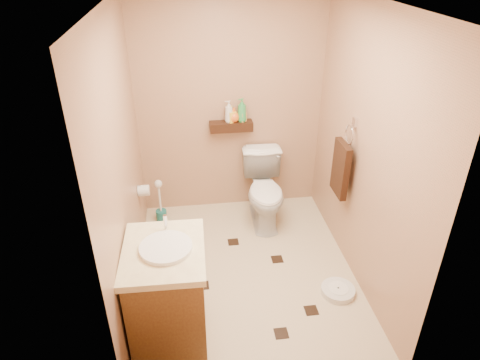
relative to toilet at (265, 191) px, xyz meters
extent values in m
plane|color=#CCB395|center=(-0.32, -0.83, -0.39)|extent=(2.50, 2.50, 0.00)
cube|color=#A87E60|center=(-0.32, 0.42, 0.81)|extent=(2.00, 0.04, 2.40)
cube|color=#A87E60|center=(-0.32, -2.08, 0.81)|extent=(2.00, 0.04, 2.40)
cube|color=#A87E60|center=(-1.32, -0.83, 0.81)|extent=(0.04, 2.50, 2.40)
cube|color=#A87E60|center=(0.68, -0.83, 0.81)|extent=(0.04, 2.50, 2.40)
cube|color=silver|center=(-0.32, -0.83, 2.01)|extent=(2.00, 2.50, 0.02)
cube|color=#311A0D|center=(-0.32, 0.34, 0.63)|extent=(0.46, 0.14, 0.10)
cube|color=black|center=(-0.75, -0.96, -0.38)|extent=(0.11, 0.11, 0.01)
cube|color=black|center=(0.00, -0.69, -0.38)|extent=(0.11, 0.11, 0.01)
cube|color=black|center=(-0.16, -1.59, -0.38)|extent=(0.11, 0.11, 0.01)
cube|color=black|center=(-0.85, -0.34, -0.38)|extent=(0.11, 0.11, 0.01)
cube|color=black|center=(0.15, -1.38, -0.38)|extent=(0.11, 0.11, 0.01)
cube|color=black|center=(-0.40, -0.36, -0.38)|extent=(0.11, 0.11, 0.01)
imported|color=white|center=(0.00, 0.00, 0.00)|extent=(0.46, 0.77, 0.77)
cube|color=brown|center=(-1.02, -1.47, 0.02)|extent=(0.56, 0.68, 0.81)
cube|color=#FFF3B8|center=(-1.02, -1.47, 0.45)|extent=(0.60, 0.72, 0.05)
cylinder|color=white|center=(-1.00, -1.47, 0.48)|extent=(0.37, 0.37, 0.05)
cylinder|color=silver|center=(-1.00, -1.25, 0.55)|extent=(0.03, 0.03, 0.12)
cylinder|color=silver|center=(0.45, -1.21, -0.36)|extent=(0.35, 0.35, 0.06)
cylinder|color=white|center=(0.45, -1.21, -0.33)|extent=(0.18, 0.18, 0.01)
cylinder|color=#196463|center=(-1.14, 0.15, -0.32)|extent=(0.12, 0.12, 0.13)
cylinder|color=silver|center=(-1.14, 0.15, -0.08)|extent=(0.02, 0.02, 0.37)
sphere|color=silver|center=(-1.14, 0.15, 0.09)|extent=(0.09, 0.09, 0.09)
cube|color=silver|center=(0.66, -0.58, 0.99)|extent=(0.03, 0.06, 0.08)
torus|color=silver|center=(0.63, -0.58, 0.87)|extent=(0.02, 0.19, 0.19)
cube|color=#321E0F|center=(0.59, -0.58, 0.53)|extent=(0.06, 0.30, 0.52)
cylinder|color=silver|center=(-1.26, -0.18, 0.21)|extent=(0.11, 0.11, 0.11)
cylinder|color=silver|center=(-1.30, -0.18, 0.27)|extent=(0.04, 0.02, 0.02)
imported|color=silver|center=(-0.35, 0.34, 0.80)|extent=(0.11, 0.11, 0.24)
imported|color=yellow|center=(-0.32, 0.34, 0.77)|extent=(0.11, 0.11, 0.18)
imported|color=orange|center=(-0.30, 0.34, 0.76)|extent=(0.17, 0.17, 0.16)
imported|color=#2F8F47|center=(-0.21, 0.34, 0.81)|extent=(0.13, 0.13, 0.25)
imported|color=#DF944A|center=(-0.20, 0.34, 0.76)|extent=(0.10, 0.10, 0.15)
camera|label=1|loc=(-0.81, -3.91, 2.39)|focal=32.00mm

